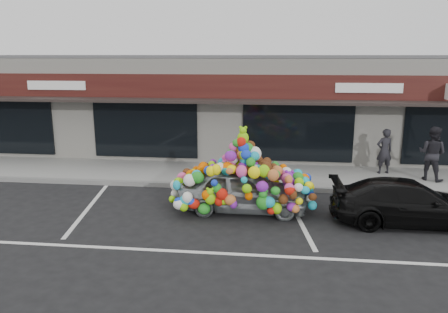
# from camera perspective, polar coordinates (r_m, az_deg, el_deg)

# --- Properties ---
(ground) EXTENTS (90.00, 90.00, 0.00)m
(ground) POSITION_cam_1_polar(r_m,az_deg,el_deg) (12.23, -3.70, -7.64)
(ground) COLOR black
(ground) RESTS_ON ground
(shop_building) EXTENTS (24.00, 7.20, 4.31)m
(shop_building) POSITION_cam_1_polar(r_m,az_deg,el_deg) (19.91, 0.54, 6.92)
(shop_building) COLOR silver
(shop_building) RESTS_ON ground
(sidewalk) EXTENTS (26.00, 3.00, 0.15)m
(sidewalk) POSITION_cam_1_polar(r_m,az_deg,el_deg) (15.97, -1.16, -2.31)
(sidewalk) COLOR gray
(sidewalk) RESTS_ON ground
(kerb) EXTENTS (26.00, 0.18, 0.16)m
(kerb) POSITION_cam_1_polar(r_m,az_deg,el_deg) (14.54, -1.96, -3.89)
(kerb) COLOR slate
(kerb) RESTS_ON ground
(parking_stripe_left) EXTENTS (0.73, 4.37, 0.01)m
(parking_stripe_left) POSITION_cam_1_polar(r_m,az_deg,el_deg) (13.33, -17.29, -6.43)
(parking_stripe_left) COLOR silver
(parking_stripe_left) RESTS_ON ground
(parking_stripe_mid) EXTENTS (0.73, 4.37, 0.01)m
(parking_stripe_mid) POSITION_cam_1_polar(r_m,az_deg,el_deg) (12.26, 9.58, -7.74)
(parking_stripe_mid) COLOR silver
(parking_stripe_mid) RESTS_ON ground
(lane_line) EXTENTS (14.00, 0.12, 0.01)m
(lane_line) POSITION_cam_1_polar(r_m,az_deg,el_deg) (9.94, 5.57, -12.78)
(lane_line) COLOR silver
(lane_line) RESTS_ON ground
(toy_car) EXTENTS (2.70, 3.97, 2.30)m
(toy_car) POSITION_cam_1_polar(r_m,az_deg,el_deg) (12.31, 2.45, -3.65)
(toy_car) COLOR #B5BCC1
(toy_car) RESTS_ON ground
(black_sedan) EXTENTS (1.71, 4.03, 1.16)m
(black_sedan) POSITION_cam_1_polar(r_m,az_deg,el_deg) (12.43, 22.97, -5.54)
(black_sedan) COLOR black
(black_sedan) RESTS_ON ground
(pedestrian_a) EXTENTS (0.67, 0.53, 1.63)m
(pedestrian_a) POSITION_cam_1_polar(r_m,az_deg,el_deg) (16.65, 20.21, 0.66)
(pedestrian_a) COLOR black
(pedestrian_a) RESTS_ON sidewalk
(pedestrian_b) EXTENTS (1.14, 1.10, 1.85)m
(pedestrian_b) POSITION_cam_1_polar(r_m,az_deg,el_deg) (16.36, 25.53, 0.36)
(pedestrian_b) COLOR black
(pedestrian_b) RESTS_ON sidewalk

